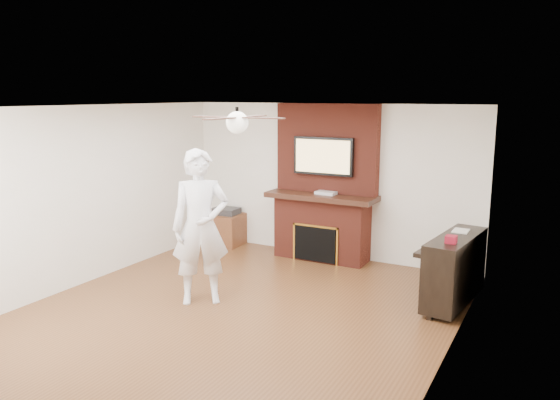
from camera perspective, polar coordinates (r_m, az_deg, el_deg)
The scene contains 12 objects.
room_shell at distance 6.56m, azimuth -4.36°, elevation -1.31°, with size 5.36×5.86×2.86m.
fireplace at distance 8.82m, azimuth 4.59°, elevation 0.19°, with size 1.78×0.64×2.50m.
tv at distance 8.67m, azimuth 4.54°, elevation 4.59°, with size 1.00×0.08×0.60m.
ceiling_fan at distance 6.41m, azimuth -4.50°, elevation 8.17°, with size 1.21×1.21×0.31m.
person at distance 6.98m, azimuth -8.30°, elevation -2.81°, with size 0.73×0.48×1.98m, color white.
side_table at distance 9.78m, azimuth -5.65°, elevation -2.88°, with size 0.60×0.60×0.66m.
piano at distance 7.29m, azimuth 17.73°, elevation -6.78°, with size 0.66×1.42×0.99m.
cable_box at distance 8.68m, azimuth 4.82°, elevation 0.74°, with size 0.32×0.18×0.05m, color silver.
candle_orange at distance 8.98m, azimuth 2.76°, elevation -5.78°, with size 0.07×0.07×0.10m, color red.
candle_green at distance 8.84m, azimuth 4.06°, elevation -6.11°, with size 0.07×0.07×0.09m, color #458937.
candle_cream at distance 8.84m, azimuth 4.09°, elevation -6.07°, with size 0.07×0.07×0.10m, color beige.
candle_blue at distance 8.84m, azimuth 4.66°, elevation -6.15°, with size 0.06×0.06×0.08m, color navy.
Camera 1 is at (3.46, -5.39, 2.65)m, focal length 35.00 mm.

